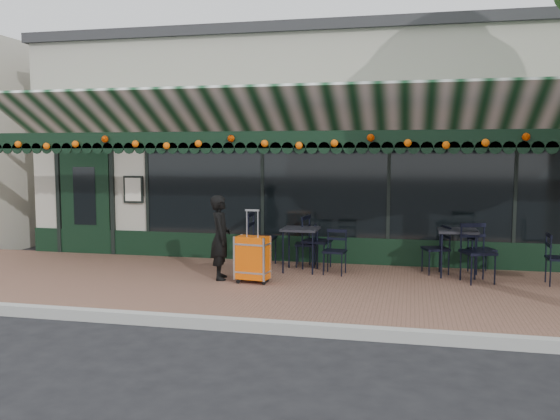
% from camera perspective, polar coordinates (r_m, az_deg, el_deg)
% --- Properties ---
extents(ground, '(80.00, 80.00, 0.00)m').
position_cam_1_polar(ground, '(7.67, -1.72, -11.48)').
color(ground, black).
rests_on(ground, ground).
extents(sidewalk, '(18.00, 4.00, 0.15)m').
position_cam_1_polar(sidewalk, '(9.53, 1.28, -7.61)').
color(sidewalk, brown).
rests_on(sidewalk, ground).
extents(curb, '(18.00, 0.16, 0.15)m').
position_cam_1_polar(curb, '(7.57, -1.87, -11.11)').
color(curb, '#9E9E99').
rests_on(curb, ground).
extents(restaurant_building, '(12.00, 9.60, 4.50)m').
position_cam_1_polar(restaurant_building, '(15.05, 5.68, 5.63)').
color(restaurant_building, '#A6A490').
rests_on(restaurant_building, ground).
extents(woman, '(0.47, 0.58, 1.40)m').
position_cam_1_polar(woman, '(9.84, -5.74, -2.64)').
color(woman, black).
rests_on(woman, sidewalk).
extents(suitcase, '(0.55, 0.36, 1.18)m').
position_cam_1_polar(suitcase, '(9.56, -2.66, -4.70)').
color(suitcase, '#DD5107').
rests_on(suitcase, sidewalk).
extents(cafe_table_a, '(0.65, 0.65, 0.80)m').
position_cam_1_polar(cafe_table_a, '(10.48, 16.73, -2.25)').
color(cafe_table_a, black).
rests_on(cafe_table_a, sidewalk).
extents(cafe_table_b, '(0.63, 0.63, 0.77)m').
position_cam_1_polar(cafe_table_b, '(10.45, 1.98, -2.16)').
color(cafe_table_b, black).
rests_on(cafe_table_b, sidewalk).
extents(chair_a_left, '(0.54, 0.54, 0.85)m').
position_cam_1_polar(chair_a_left, '(10.64, 14.74, -3.68)').
color(chair_a_left, black).
rests_on(chair_a_left, sidewalk).
extents(chair_a_right, '(0.52, 0.52, 0.81)m').
position_cam_1_polar(chair_a_right, '(10.89, 18.84, -3.68)').
color(chair_a_right, black).
rests_on(chair_a_right, sidewalk).
extents(chair_a_front, '(0.62, 0.62, 0.96)m').
position_cam_1_polar(chair_a_front, '(10.08, 18.51, -3.95)').
color(chair_a_front, black).
rests_on(chair_a_front, sidewalk).
extents(chair_a_extra, '(0.42, 0.42, 0.84)m').
position_cam_1_polar(chair_a_extra, '(10.37, 25.36, -4.29)').
color(chair_a_extra, black).
rests_on(chair_a_extra, sidewalk).
extents(chair_b_left, '(0.44, 0.44, 0.80)m').
position_cam_1_polar(chair_b_left, '(10.94, 2.51, -3.36)').
color(chair_b_left, black).
rests_on(chair_b_left, sidewalk).
extents(chair_b_right, '(0.56, 0.56, 0.97)m').
position_cam_1_polar(chair_b_right, '(10.75, 3.56, -3.07)').
color(chair_b_right, black).
rests_on(chair_b_right, sidewalk).
extents(chair_b_front, '(0.43, 0.43, 0.78)m').
position_cam_1_polar(chair_b_front, '(10.27, 5.28, -4.04)').
color(chair_b_front, black).
rests_on(chair_b_front, sidewalk).
extents(chair_solo, '(0.52, 0.52, 1.01)m').
position_cam_1_polar(chair_solo, '(11.01, -1.71, -2.76)').
color(chair_solo, black).
rests_on(chair_solo, sidewalk).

